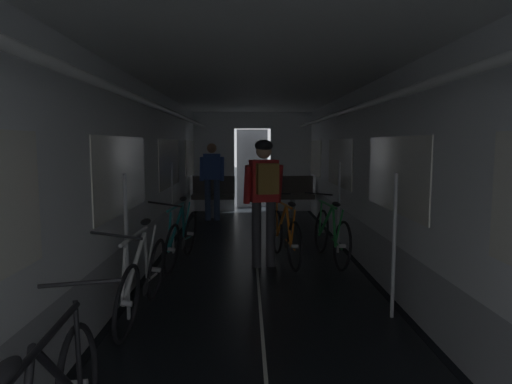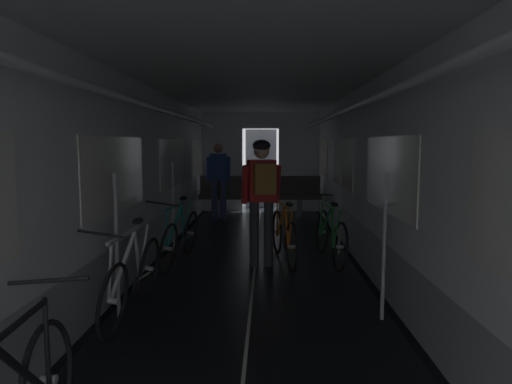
{
  "view_description": "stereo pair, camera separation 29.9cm",
  "coord_description": "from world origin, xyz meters",
  "px_view_note": "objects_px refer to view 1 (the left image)",
  "views": [
    {
      "loc": [
        -0.13,
        -2.06,
        1.67
      ],
      "look_at": [
        0.0,
        4.59,
        0.96
      ],
      "focal_mm": 31.4,
      "sensor_mm": 36.0,
      "label": 1
    },
    {
      "loc": [
        0.17,
        -2.06,
        1.67
      ],
      "look_at": [
        0.0,
        4.59,
        0.96
      ],
      "focal_mm": 31.4,
      "sensor_mm": 36.0,
      "label": 2
    }
  ],
  "objects_px": {
    "bicycle_green": "(331,235)",
    "bicycle_orange_in_aisle": "(285,235)",
    "person_cyclist_aisle": "(264,189)",
    "person_standing_near_bench": "(212,176)",
    "bench_seat_far_left": "(213,193)",
    "bench_seat_far_right": "(292,193)",
    "bicycle_teal": "(181,237)",
    "bicycle_white": "(143,279)"
  },
  "relations": [
    {
      "from": "bench_seat_far_left",
      "to": "bicycle_orange_in_aisle",
      "type": "height_order",
      "value": "bench_seat_far_left"
    },
    {
      "from": "bench_seat_far_left",
      "to": "bicycle_teal",
      "type": "relative_size",
      "value": 0.58
    },
    {
      "from": "bicycle_green",
      "to": "bicycle_orange_in_aisle",
      "type": "xyz_separation_m",
      "value": [
        -0.66,
        -0.02,
        0.0
      ]
    },
    {
      "from": "bench_seat_far_left",
      "to": "person_standing_near_bench",
      "type": "relative_size",
      "value": 0.58
    },
    {
      "from": "person_cyclist_aisle",
      "to": "person_standing_near_bench",
      "type": "relative_size",
      "value": 1.03
    },
    {
      "from": "bicycle_green",
      "to": "bicycle_white",
      "type": "bearing_deg",
      "value": -136.79
    },
    {
      "from": "bicycle_teal",
      "to": "person_cyclist_aisle",
      "type": "distance_m",
      "value": 1.35
    },
    {
      "from": "person_cyclist_aisle",
      "to": "person_standing_near_bench",
      "type": "distance_m",
      "value": 3.92
    },
    {
      "from": "bench_seat_far_right",
      "to": "person_standing_near_bench",
      "type": "height_order",
      "value": "person_standing_near_bench"
    },
    {
      "from": "bicycle_white",
      "to": "bicycle_orange_in_aisle",
      "type": "distance_m",
      "value": 2.55
    },
    {
      "from": "bench_seat_far_right",
      "to": "bicycle_green",
      "type": "bearing_deg",
      "value": -87.58
    },
    {
      "from": "bench_seat_far_right",
      "to": "person_standing_near_bench",
      "type": "relative_size",
      "value": 0.58
    },
    {
      "from": "bench_seat_far_right",
      "to": "person_cyclist_aisle",
      "type": "relative_size",
      "value": 0.57
    },
    {
      "from": "bench_seat_far_left",
      "to": "person_cyclist_aisle",
      "type": "xyz_separation_m",
      "value": [
        1.0,
        -4.17,
        0.5
      ]
    },
    {
      "from": "bench_seat_far_left",
      "to": "bicycle_white",
      "type": "relative_size",
      "value": 0.58
    },
    {
      "from": "bench_seat_far_left",
      "to": "person_cyclist_aisle",
      "type": "height_order",
      "value": "person_cyclist_aisle"
    },
    {
      "from": "bench_seat_far_left",
      "to": "bicycle_orange_in_aisle",
      "type": "distance_m",
      "value": 4.12
    },
    {
      "from": "person_cyclist_aisle",
      "to": "bicycle_orange_in_aisle",
      "type": "relative_size",
      "value": 1.03
    },
    {
      "from": "bench_seat_far_left",
      "to": "bicycle_white",
      "type": "bearing_deg",
      "value": -92.23
    },
    {
      "from": "bicycle_green",
      "to": "bicycle_teal",
      "type": "xyz_separation_m",
      "value": [
        -2.11,
        -0.13,
        -0.0
      ]
    },
    {
      "from": "bench_seat_far_right",
      "to": "bicycle_orange_in_aisle",
      "type": "relative_size",
      "value": 0.59
    },
    {
      "from": "bicycle_white",
      "to": "person_standing_near_bench",
      "type": "bearing_deg",
      "value": 87.59
    },
    {
      "from": "bicycle_green",
      "to": "bicycle_orange_in_aisle",
      "type": "relative_size",
      "value": 1.01
    },
    {
      "from": "bicycle_green",
      "to": "person_standing_near_bench",
      "type": "bearing_deg",
      "value": 119.23
    },
    {
      "from": "bicycle_orange_in_aisle",
      "to": "person_standing_near_bench",
      "type": "bearing_deg",
      "value": 110.31
    },
    {
      "from": "bicycle_teal",
      "to": "bicycle_white",
      "type": "bearing_deg",
      "value": -92.54
    },
    {
      "from": "bench_seat_far_left",
      "to": "bicycle_green",
      "type": "distance_m",
      "value": 4.35
    },
    {
      "from": "bicycle_teal",
      "to": "person_standing_near_bench",
      "type": "relative_size",
      "value": 1.0
    },
    {
      "from": "bicycle_green",
      "to": "bicycle_white",
      "type": "height_order",
      "value": "bicycle_white"
    },
    {
      "from": "bicycle_teal",
      "to": "bicycle_white",
      "type": "distance_m",
      "value": 1.93
    },
    {
      "from": "bicycle_green",
      "to": "bicycle_teal",
      "type": "bearing_deg",
      "value": -176.48
    },
    {
      "from": "person_standing_near_bench",
      "to": "bench_seat_far_left",
      "type": "bearing_deg",
      "value": 90.41
    },
    {
      "from": "bench_seat_far_right",
      "to": "bicycle_orange_in_aisle",
      "type": "bearing_deg",
      "value": -97.18
    },
    {
      "from": "person_cyclist_aisle",
      "to": "person_standing_near_bench",
      "type": "height_order",
      "value": "person_cyclist_aisle"
    },
    {
      "from": "person_cyclist_aisle",
      "to": "bicycle_orange_in_aisle",
      "type": "bearing_deg",
      "value": 40.48
    },
    {
      "from": "person_cyclist_aisle",
      "to": "bench_seat_far_left",
      "type": "bearing_deg",
      "value": 103.48
    },
    {
      "from": "person_cyclist_aisle",
      "to": "bicycle_orange_in_aisle",
      "type": "xyz_separation_m",
      "value": [
        0.31,
        0.26,
        -0.69
      ]
    },
    {
      "from": "bicycle_orange_in_aisle",
      "to": "person_standing_near_bench",
      "type": "xyz_separation_m",
      "value": [
        -1.31,
        3.53,
        0.59
      ]
    },
    {
      "from": "bench_seat_far_left",
      "to": "person_standing_near_bench",
      "type": "bearing_deg",
      "value": -89.59
    },
    {
      "from": "bench_seat_far_right",
      "to": "bicycle_white",
      "type": "relative_size",
      "value": 0.58
    },
    {
      "from": "bench_seat_far_left",
      "to": "person_standing_near_bench",
      "type": "height_order",
      "value": "person_standing_near_bench"
    },
    {
      "from": "bench_seat_far_left",
      "to": "bench_seat_far_right",
      "type": "distance_m",
      "value": 1.8
    }
  ]
}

